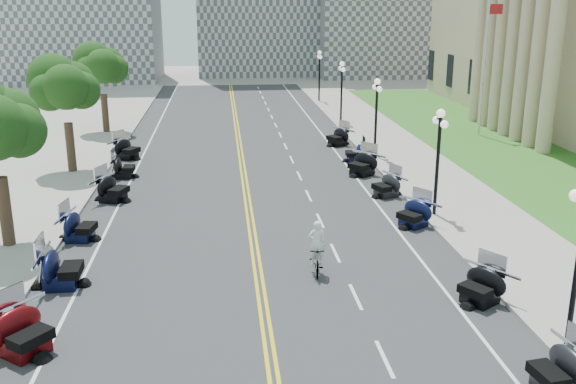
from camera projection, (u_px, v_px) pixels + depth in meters
name	position (u px, v px, depth m)	size (l,w,h in m)	color
ground	(256.00, 256.00, 25.43)	(160.00, 160.00, 0.00)	gray
road	(246.00, 187.00, 34.96)	(16.00, 90.00, 0.01)	#333335
centerline_yellow_a	(243.00, 187.00, 34.94)	(0.12, 90.00, 0.00)	yellow
centerline_yellow_b	(248.00, 187.00, 34.97)	(0.12, 90.00, 0.00)	yellow
edge_line_north	(361.00, 183.00, 35.59)	(0.12, 90.00, 0.00)	white
edge_line_south	(126.00, 190.00, 34.32)	(0.12, 90.00, 0.00)	white
lane_dash_4	(385.00, 359.00, 18.11)	(0.12, 2.00, 0.00)	white
lane_dash_5	(356.00, 297.00, 21.93)	(0.12, 2.00, 0.00)	white
lane_dash_6	(335.00, 253.00, 25.74)	(0.12, 2.00, 0.00)	white
lane_dash_7	(320.00, 221.00, 29.55)	(0.12, 2.00, 0.00)	white
lane_dash_8	(309.00, 196.00, 33.37)	(0.12, 2.00, 0.00)	white
lane_dash_9	(299.00, 176.00, 37.18)	(0.12, 2.00, 0.00)	white
lane_dash_10	(292.00, 160.00, 41.00)	(0.12, 2.00, 0.00)	white
lane_dash_11	(285.00, 146.00, 44.81)	(0.12, 2.00, 0.00)	white
lane_dash_12	(280.00, 135.00, 48.62)	(0.12, 2.00, 0.00)	white
lane_dash_13	(276.00, 125.00, 52.44)	(0.12, 2.00, 0.00)	white
lane_dash_14	(272.00, 117.00, 56.25)	(0.12, 2.00, 0.00)	white
lane_dash_15	(268.00, 109.00, 60.06)	(0.12, 2.00, 0.00)	white
lane_dash_16	(265.00, 103.00, 63.88)	(0.12, 2.00, 0.00)	white
lane_dash_17	(263.00, 97.00, 67.69)	(0.12, 2.00, 0.00)	white
lane_dash_18	(260.00, 92.00, 71.50)	(0.12, 2.00, 0.00)	white
lane_dash_19	(258.00, 88.00, 75.32)	(0.12, 2.00, 0.00)	white
sidewalk_north	(432.00, 180.00, 35.98)	(5.00, 90.00, 0.15)	#9E9991
sidewalk_south	(47.00, 191.00, 33.89)	(5.00, 90.00, 0.15)	#9E9991
lawn	(494.00, 147.00, 44.32)	(9.00, 60.00, 0.10)	#356023
street_lamp_2	(437.00, 163.00, 29.36)	(0.50, 1.20, 4.90)	black
street_lamp_3	(376.00, 118.00, 40.80)	(0.50, 1.20, 4.90)	black
street_lamp_4	(341.00, 93.00, 52.24)	(0.50, 1.20, 4.90)	black
street_lamp_5	(319.00, 76.00, 63.68)	(0.50, 1.20, 4.90)	black
flagpole	(484.00, 69.00, 46.77)	(1.10, 0.20, 10.00)	silver
tree_3	(65.00, 92.00, 36.42)	(4.80, 4.80, 9.20)	#235619
tree_4	(102.00, 71.00, 47.86)	(4.80, 4.80, 9.20)	#235619
motorcycle_n_3	(559.00, 368.00, 16.41)	(1.96, 1.96, 1.37)	black
motorcycle_n_4	(481.00, 284.00, 21.31)	(1.93, 1.93, 1.35)	black
motorcycle_n_6	(414.00, 212.00, 28.63)	(1.92, 1.92, 1.34)	black
motorcycle_n_7	(387.00, 184.00, 33.06)	(1.90, 1.90, 1.33)	black
motorcycle_n_8	(362.00, 163.00, 37.13)	(2.13, 2.13, 1.49)	black
motorcycle_n_9	(355.00, 152.00, 40.28)	(1.86, 1.86, 1.30)	black
motorcycle_n_10	(338.00, 136.00, 44.81)	(2.00, 2.00, 1.40)	black
motorcycle_s_4	(22.00, 330.00, 18.18)	(2.18, 2.18, 1.52)	#590A0C
motorcycle_s_5	(61.00, 266.00, 22.51)	(2.20, 2.20, 1.54)	black
motorcycle_s_6	(79.00, 225.00, 26.95)	(1.98, 1.98, 1.38)	black
motorcycle_s_7	(113.00, 187.00, 32.24)	(2.09, 2.09, 1.47)	black
motorcycle_s_8	(123.00, 166.00, 36.58)	(1.95, 1.95, 1.36)	black
motorcycle_s_9	(127.00, 148.00, 40.95)	(2.10, 2.10, 1.47)	black
bicycle	(316.00, 259.00, 23.68)	(0.52, 1.85, 1.11)	#A51414
cyclist_rider	(317.00, 223.00, 23.28)	(0.63, 0.41, 1.72)	silver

